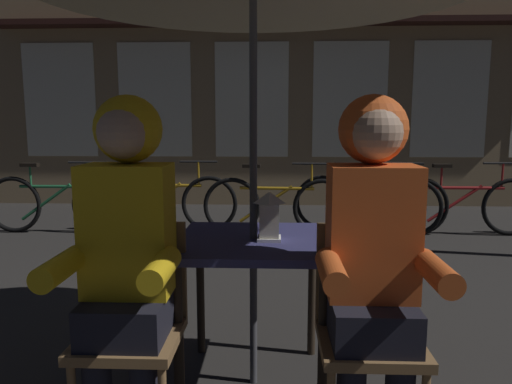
{
  "coord_description": "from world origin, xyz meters",
  "views": [
    {
      "loc": [
        0.1,
        -2.24,
        1.3
      ],
      "look_at": [
        0.0,
        0.31,
        0.92
      ],
      "focal_mm": 33.7,
      "sensor_mm": 36.0,
      "label": 1
    }
  ],
  "objects_px": {
    "bicycle_fifth": "(465,205)",
    "chair_left": "(134,318)",
    "chair_right": "(367,321)",
    "bicycle_nearest": "(56,203)",
    "bicycle_second": "(166,202)",
    "person_right_hooded": "(373,239)",
    "bicycle_third": "(276,206)",
    "person_left_hooded": "(126,237)",
    "bicycle_fourth": "(366,204)",
    "lantern": "(269,215)",
    "cafe_table": "(253,259)"
  },
  "relations": [
    {
      "from": "person_left_hooded",
      "to": "bicycle_third",
      "type": "distance_m",
      "value": 3.61
    },
    {
      "from": "bicycle_third",
      "to": "cafe_table",
      "type": "bearing_deg",
      "value": -92.21
    },
    {
      "from": "chair_right",
      "to": "bicycle_fifth",
      "type": "distance_m",
      "value": 4.0
    },
    {
      "from": "bicycle_second",
      "to": "bicycle_fifth",
      "type": "relative_size",
      "value": 1.0
    },
    {
      "from": "person_left_hooded",
      "to": "bicycle_nearest",
      "type": "height_order",
      "value": "person_left_hooded"
    },
    {
      "from": "chair_left",
      "to": "person_right_hooded",
      "type": "distance_m",
      "value": 1.03
    },
    {
      "from": "cafe_table",
      "to": "bicycle_fourth",
      "type": "distance_m",
      "value": 3.49
    },
    {
      "from": "person_right_hooded",
      "to": "bicycle_nearest",
      "type": "xyz_separation_m",
      "value": [
        -2.91,
        3.57,
        -0.5
      ]
    },
    {
      "from": "bicycle_second",
      "to": "person_right_hooded",
      "type": "bearing_deg",
      "value": -65.93
    },
    {
      "from": "bicycle_second",
      "to": "bicycle_fifth",
      "type": "distance_m",
      "value": 3.44
    },
    {
      "from": "chair_right",
      "to": "bicycle_fifth",
      "type": "xyz_separation_m",
      "value": [
        1.78,
        3.58,
        -0.14
      ]
    },
    {
      "from": "person_left_hooded",
      "to": "bicycle_third",
      "type": "bearing_deg",
      "value": 80.33
    },
    {
      "from": "person_right_hooded",
      "to": "bicycle_second",
      "type": "distance_m",
      "value": 4.1
    },
    {
      "from": "chair_left",
      "to": "bicycle_fifth",
      "type": "height_order",
      "value": "chair_left"
    },
    {
      "from": "lantern",
      "to": "bicycle_second",
      "type": "distance_m",
      "value": 3.59
    },
    {
      "from": "lantern",
      "to": "bicycle_fourth",
      "type": "xyz_separation_m",
      "value": [
        1.08,
        3.31,
        -0.51
      ]
    },
    {
      "from": "bicycle_nearest",
      "to": "person_right_hooded",
      "type": "bearing_deg",
      "value": -50.8
    },
    {
      "from": "person_right_hooded",
      "to": "bicycle_fourth",
      "type": "relative_size",
      "value": 0.85
    },
    {
      "from": "chair_left",
      "to": "bicycle_fourth",
      "type": "distance_m",
      "value": 4.0
    },
    {
      "from": "bicycle_nearest",
      "to": "chair_left",
      "type": "bearing_deg",
      "value": -60.95
    },
    {
      "from": "bicycle_nearest",
      "to": "bicycle_fifth",
      "type": "height_order",
      "value": "same"
    },
    {
      "from": "person_right_hooded",
      "to": "bicycle_third",
      "type": "height_order",
      "value": "person_right_hooded"
    },
    {
      "from": "bicycle_second",
      "to": "bicycle_third",
      "type": "relative_size",
      "value": 1.0
    },
    {
      "from": "cafe_table",
      "to": "bicycle_nearest",
      "type": "height_order",
      "value": "bicycle_nearest"
    },
    {
      "from": "person_left_hooded",
      "to": "bicycle_second",
      "type": "distance_m",
      "value": 3.81
    },
    {
      "from": "bicycle_nearest",
      "to": "chair_right",
      "type": "bearing_deg",
      "value": -50.35
    },
    {
      "from": "person_right_hooded",
      "to": "bicycle_second",
      "type": "bearing_deg",
      "value": 114.07
    },
    {
      "from": "bicycle_nearest",
      "to": "bicycle_second",
      "type": "xyz_separation_m",
      "value": [
        1.25,
        0.15,
        0.0
      ]
    },
    {
      "from": "person_right_hooded",
      "to": "bicycle_fourth",
      "type": "height_order",
      "value": "person_right_hooded"
    },
    {
      "from": "chair_right",
      "to": "bicycle_fourth",
      "type": "xyz_separation_m",
      "value": [
        0.68,
        3.64,
        -0.14
      ]
    },
    {
      "from": "cafe_table",
      "to": "bicycle_nearest",
      "type": "relative_size",
      "value": 0.44
    },
    {
      "from": "bicycle_fifth",
      "to": "chair_left",
      "type": "bearing_deg",
      "value": -127.43
    },
    {
      "from": "person_left_hooded",
      "to": "bicycle_fourth",
      "type": "relative_size",
      "value": 0.85
    },
    {
      "from": "bicycle_nearest",
      "to": "bicycle_second",
      "type": "relative_size",
      "value": 1.0
    },
    {
      "from": "bicycle_second",
      "to": "bicycle_nearest",
      "type": "bearing_deg",
      "value": -173.3
    },
    {
      "from": "person_left_hooded",
      "to": "bicycle_nearest",
      "type": "relative_size",
      "value": 0.83
    },
    {
      "from": "chair_right",
      "to": "bicycle_nearest",
      "type": "xyz_separation_m",
      "value": [
        -2.91,
        3.51,
        -0.14
      ]
    },
    {
      "from": "person_right_hooded",
      "to": "lantern",
      "type": "bearing_deg",
      "value": 135.87
    },
    {
      "from": "lantern",
      "to": "chair_left",
      "type": "relative_size",
      "value": 0.27
    },
    {
      "from": "bicycle_nearest",
      "to": "lantern",
      "type": "bearing_deg",
      "value": -51.73
    },
    {
      "from": "bicycle_third",
      "to": "bicycle_nearest",
      "type": "bearing_deg",
      "value": 178.93
    },
    {
      "from": "bicycle_fourth",
      "to": "bicycle_fifth",
      "type": "bearing_deg",
      "value": -3.41
    },
    {
      "from": "bicycle_nearest",
      "to": "bicycle_third",
      "type": "distance_m",
      "value": 2.55
    },
    {
      "from": "bicycle_fourth",
      "to": "bicycle_second",
      "type": "bearing_deg",
      "value": 179.68
    },
    {
      "from": "bicycle_fourth",
      "to": "person_left_hooded",
      "type": "bearing_deg",
      "value": -113.86
    },
    {
      "from": "bicycle_third",
      "to": "bicycle_fifth",
      "type": "relative_size",
      "value": 1.0
    },
    {
      "from": "chair_right",
      "to": "cafe_table",
      "type": "bearing_deg",
      "value": 142.45
    },
    {
      "from": "chair_left",
      "to": "bicycle_nearest",
      "type": "relative_size",
      "value": 0.52
    },
    {
      "from": "cafe_table",
      "to": "bicycle_fifth",
      "type": "xyz_separation_m",
      "value": [
        2.26,
        3.21,
        -0.29
      ]
    },
    {
      "from": "bicycle_third",
      "to": "bicycle_fourth",
      "type": "relative_size",
      "value": 1.02
    }
  ]
}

